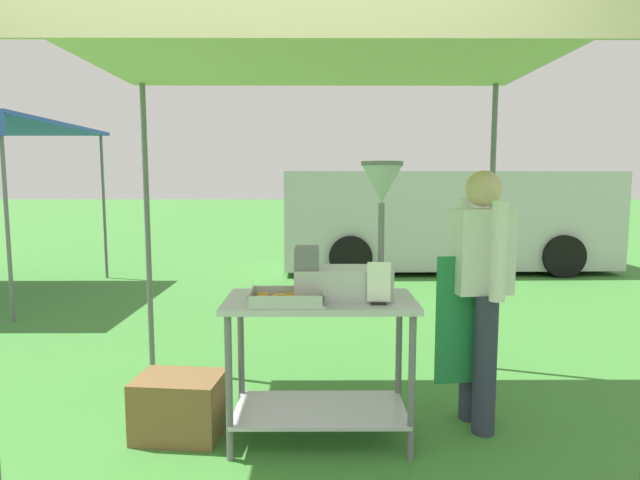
{
  "coord_description": "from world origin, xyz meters",
  "views": [
    {
      "loc": [
        0.27,
        -1.99,
        1.55
      ],
      "look_at": [
        0.28,
        1.27,
        1.18
      ],
      "focal_mm": 29.97,
      "sensor_mm": 36.0,
      "label": 1
    }
  ],
  "objects_px": {
    "menu_sign": "(379,287)",
    "van_silver": "(442,219)",
    "stall_canopy": "(320,55)",
    "vendor": "(479,286)",
    "donut_cart": "(320,341)",
    "donut_fryer": "(351,253)",
    "donut_tray": "(286,299)",
    "supply_crate": "(180,406)"
  },
  "relations": [
    {
      "from": "stall_canopy",
      "to": "donut_cart",
      "type": "height_order",
      "value": "stall_canopy"
    },
    {
      "from": "menu_sign",
      "to": "stall_canopy",
      "type": "bearing_deg",
      "value": 141.92
    },
    {
      "from": "donut_cart",
      "to": "vendor",
      "type": "xyz_separation_m",
      "value": [
        0.98,
        0.18,
        0.3
      ]
    },
    {
      "from": "vendor",
      "to": "supply_crate",
      "type": "xyz_separation_m",
      "value": [
        -1.84,
        -0.13,
        -0.72
      ]
    },
    {
      "from": "menu_sign",
      "to": "vendor",
      "type": "bearing_deg",
      "value": 26.72
    },
    {
      "from": "stall_canopy",
      "to": "vendor",
      "type": "relative_size",
      "value": 1.84
    },
    {
      "from": "donut_fryer",
      "to": "supply_crate",
      "type": "height_order",
      "value": "donut_fryer"
    },
    {
      "from": "donut_fryer",
      "to": "vendor",
      "type": "relative_size",
      "value": 0.49
    },
    {
      "from": "menu_sign",
      "to": "supply_crate",
      "type": "height_order",
      "value": "menu_sign"
    },
    {
      "from": "donut_tray",
      "to": "vendor",
      "type": "bearing_deg",
      "value": 14.28
    },
    {
      "from": "menu_sign",
      "to": "van_silver",
      "type": "relative_size",
      "value": 0.04
    },
    {
      "from": "supply_crate",
      "to": "menu_sign",
      "type": "bearing_deg",
      "value": -9.91
    },
    {
      "from": "vendor",
      "to": "stall_canopy",
      "type": "bearing_deg",
      "value": -175.45
    },
    {
      "from": "donut_tray",
      "to": "donut_fryer",
      "type": "xyz_separation_m",
      "value": [
        0.37,
        0.13,
        0.25
      ]
    },
    {
      "from": "donut_tray",
      "to": "donut_fryer",
      "type": "relative_size",
      "value": 0.53
    },
    {
      "from": "stall_canopy",
      "to": "van_silver",
      "type": "height_order",
      "value": "stall_canopy"
    },
    {
      "from": "donut_fryer",
      "to": "supply_crate",
      "type": "relative_size",
      "value": 1.45
    },
    {
      "from": "donut_tray",
      "to": "donut_fryer",
      "type": "distance_m",
      "value": 0.46
    },
    {
      "from": "donut_tray",
      "to": "vendor",
      "type": "distance_m",
      "value": 1.21
    },
    {
      "from": "vendor",
      "to": "donut_tray",
      "type": "bearing_deg",
      "value": -165.72
    },
    {
      "from": "vendor",
      "to": "supply_crate",
      "type": "height_order",
      "value": "vendor"
    },
    {
      "from": "donut_tray",
      "to": "donut_cart",
      "type": "bearing_deg",
      "value": 32.74
    },
    {
      "from": "supply_crate",
      "to": "donut_fryer",
      "type": "bearing_deg",
      "value": -2.47
    },
    {
      "from": "donut_fryer",
      "to": "vendor",
      "type": "distance_m",
      "value": 0.85
    },
    {
      "from": "menu_sign",
      "to": "vendor",
      "type": "distance_m",
      "value": 0.74
    },
    {
      "from": "donut_tray",
      "to": "van_silver",
      "type": "distance_m",
      "value": 6.83
    },
    {
      "from": "supply_crate",
      "to": "van_silver",
      "type": "relative_size",
      "value": 0.1
    },
    {
      "from": "donut_cart",
      "to": "van_silver",
      "type": "relative_size",
      "value": 0.2
    },
    {
      "from": "donut_cart",
      "to": "van_silver",
      "type": "distance_m",
      "value": 6.66
    },
    {
      "from": "donut_fryer",
      "to": "van_silver",
      "type": "distance_m",
      "value": 6.59
    },
    {
      "from": "donut_tray",
      "to": "menu_sign",
      "type": "relative_size",
      "value": 1.76
    },
    {
      "from": "donut_fryer",
      "to": "vendor",
      "type": "height_order",
      "value": "donut_fryer"
    },
    {
      "from": "menu_sign",
      "to": "donut_tray",
      "type": "bearing_deg",
      "value": 176.31
    },
    {
      "from": "stall_canopy",
      "to": "donut_fryer",
      "type": "bearing_deg",
      "value": -27.39
    },
    {
      "from": "donut_cart",
      "to": "menu_sign",
      "type": "distance_m",
      "value": 0.51
    },
    {
      "from": "donut_cart",
      "to": "donut_fryer",
      "type": "height_order",
      "value": "donut_fryer"
    },
    {
      "from": "vendor",
      "to": "menu_sign",
      "type": "bearing_deg",
      "value": -153.28
    },
    {
      "from": "donut_cart",
      "to": "donut_tray",
      "type": "relative_size",
      "value": 2.64
    },
    {
      "from": "donut_cart",
      "to": "supply_crate",
      "type": "bearing_deg",
      "value": 176.65
    },
    {
      "from": "donut_cart",
      "to": "donut_tray",
      "type": "distance_m",
      "value": 0.36
    },
    {
      "from": "supply_crate",
      "to": "van_silver",
      "type": "distance_m",
      "value": 6.97
    },
    {
      "from": "supply_crate",
      "to": "donut_tray",
      "type": "bearing_deg",
      "value": -14.58
    }
  ]
}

